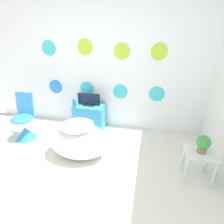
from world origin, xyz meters
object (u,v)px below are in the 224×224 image
(bathtub, at_px, (79,140))
(vase, at_px, (74,103))
(chair, at_px, (24,125))
(potted_plant_left, at_px, (203,143))
(tv, at_px, (89,100))

(bathtub, relative_size, vase, 5.99)
(chair, bearing_deg, vase, 31.08)
(bathtub, distance_m, chair, 1.18)
(bathtub, height_order, chair, chair)
(chair, relative_size, potted_plant_left, 3.65)
(tv, xyz_separation_m, vase, (-0.24, -0.13, -0.03))
(tv, distance_m, potted_plant_left, 2.06)
(chair, bearing_deg, tv, 30.30)
(chair, relative_size, vase, 5.43)
(bathtub, relative_size, tv, 2.13)
(potted_plant_left, bearing_deg, tv, 151.54)
(tv, relative_size, vase, 2.81)
(bathtub, xyz_separation_m, tv, (-0.12, 0.87, 0.32))
(vase, bearing_deg, chair, -148.92)
(vase, distance_m, potted_plant_left, 2.22)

